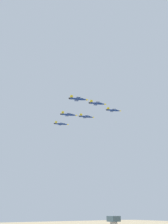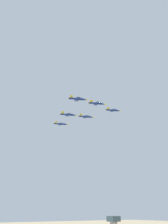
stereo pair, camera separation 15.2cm
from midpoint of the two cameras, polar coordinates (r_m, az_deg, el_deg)
jet_lead at (r=272.77m, az=5.41°, el=0.31°), size 8.95×13.61×2.99m
jet_left_wingman at (r=281.66m, az=0.46°, el=-0.86°), size 9.41×14.43×3.14m
jet_right_wingman at (r=251.17m, az=2.46°, el=1.57°), size 9.44×14.43×3.15m
jet_left_outer at (r=292.28m, az=-4.17°, el=-2.19°), size 9.05×13.80×3.02m
jet_right_outer at (r=229.53m, az=-1.04°, el=2.39°), size 9.49×14.44×3.17m
jet_slot_rear at (r=260.17m, az=-2.80°, el=-0.49°), size 9.42×14.40×3.14m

